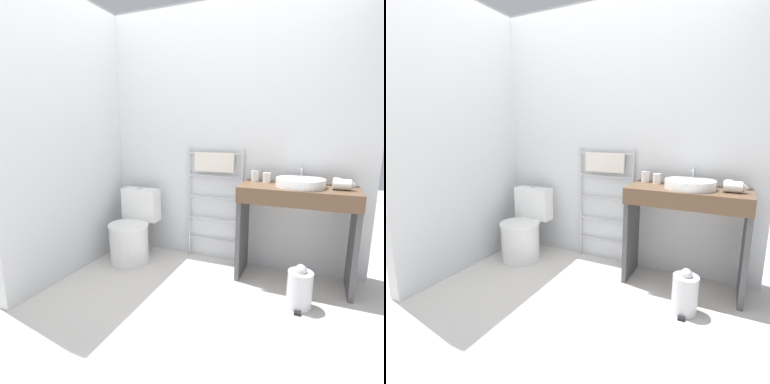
{
  "view_description": "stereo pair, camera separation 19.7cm",
  "coord_description": "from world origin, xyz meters",
  "views": [
    {
      "loc": [
        0.84,
        -1.64,
        1.35
      ],
      "look_at": [
        -0.08,
        0.57,
        0.84
      ],
      "focal_mm": 28.0,
      "sensor_mm": 36.0,
      "label": 1
    },
    {
      "loc": [
        1.01,
        -1.56,
        1.35
      ],
      "look_at": [
        -0.08,
        0.57,
        0.84
      ],
      "focal_mm": 28.0,
      "sensor_mm": 36.0,
      "label": 2
    }
  ],
  "objects": [
    {
      "name": "hair_dryer",
      "position": [
        1.05,
        0.99,
        0.91
      ],
      "size": [
        0.18,
        0.2,
        0.09
      ],
      "color": "white",
      "rests_on": "vanity_counter"
    },
    {
      "name": "sink_basin",
      "position": [
        0.73,
        0.99,
        0.91
      ],
      "size": [
        0.4,
        0.4,
        0.07
      ],
      "color": "white",
      "rests_on": "vanity_counter"
    },
    {
      "name": "ground_plane",
      "position": [
        0.0,
        0.0,
        0.0
      ],
      "size": [
        12.0,
        12.0,
        0.0
      ],
      "primitive_type": "plane",
      "color": "silver"
    },
    {
      "name": "cup_near_wall",
      "position": [
        0.33,
        1.14,
        0.92
      ],
      "size": [
        0.08,
        0.08,
        0.1
      ],
      "color": "white",
      "rests_on": "vanity_counter"
    },
    {
      "name": "wall_back",
      "position": [
        0.0,
        1.28,
        1.26
      ],
      "size": [
        2.68,
        0.12,
        2.52
      ],
      "primitive_type": "cube",
      "color": "silver",
      "rests_on": "ground_plane"
    },
    {
      "name": "faucet",
      "position": [
        0.73,
        1.17,
        0.96
      ],
      "size": [
        0.02,
        0.1,
        0.15
      ],
      "color": "silver",
      "rests_on": "vanity_counter"
    },
    {
      "name": "towel_radiator",
      "position": [
        -0.09,
        1.17,
        0.83
      ],
      "size": [
        0.58,
        0.06,
        1.16
      ],
      "color": "silver",
      "rests_on": "ground_plane"
    },
    {
      "name": "wall_side",
      "position": [
        -1.28,
        0.61,
        1.26
      ],
      "size": [
        0.12,
        1.83,
        2.52
      ],
      "primitive_type": "cube",
      "color": "silver",
      "rests_on": "ground_plane"
    },
    {
      "name": "trash_bin",
      "position": [
        0.8,
        0.59,
        0.15
      ],
      "size": [
        0.19,
        0.22,
        0.35
      ],
      "color": "silver",
      "rests_on": "ground_plane"
    },
    {
      "name": "toilet",
      "position": [
        -0.87,
        0.86,
        0.29
      ],
      "size": [
        0.41,
        0.53,
        0.74
      ],
      "color": "white",
      "rests_on": "ground_plane"
    },
    {
      "name": "cup_near_edge",
      "position": [
        0.44,
        1.1,
        0.91
      ],
      "size": [
        0.07,
        0.07,
        0.09
      ],
      "color": "white",
      "rests_on": "vanity_counter"
    },
    {
      "name": "vanity_counter",
      "position": [
        0.72,
        0.98,
        0.59
      ],
      "size": [
        0.96,
        0.45,
        0.87
      ],
      "color": "brown",
      "rests_on": "ground_plane"
    }
  ]
}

